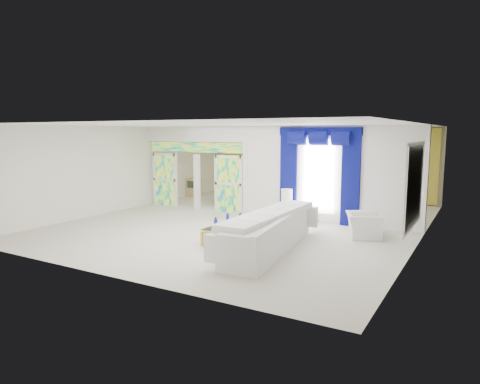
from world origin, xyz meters
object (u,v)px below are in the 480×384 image
Objects in this scene: white_sofa at (270,233)px; armchair at (363,225)px; console_table at (295,215)px; grand_piano at (246,191)px; coffee_table at (228,233)px.

white_sofa reaches higher than armchair.
armchair is (2.35, -0.94, 0.10)m from console_table.
grand_piano reaches higher than white_sofa.
armchair reaches higher than console_table.
grand_piano is (-2.65, 5.74, 0.24)m from coffee_table.
white_sofa is at bearing -77.59° from console_table.
console_table is at bearing 94.94° from white_sofa.
console_table is (-0.73, 3.33, -0.18)m from white_sofa.
grand_piano reaches higher than console_table.
white_sofa reaches higher than coffee_table.
armchair is at bearing -21.86° from console_table.
coffee_table is (-1.35, 0.30, -0.20)m from white_sofa.
coffee_table is 1.35× the size of console_table.
coffee_table is 1.78× the size of armchair.
console_table reaches higher than coffee_table.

